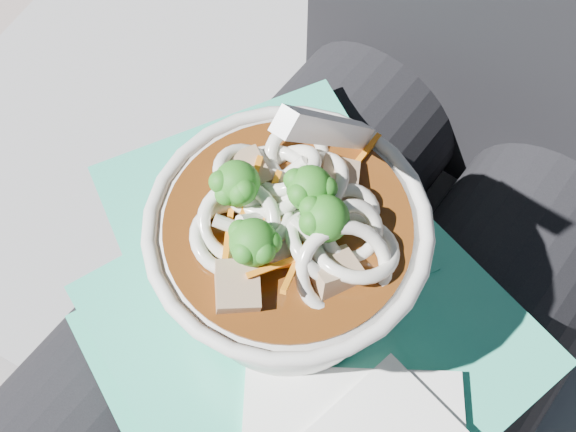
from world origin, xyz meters
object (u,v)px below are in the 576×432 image
Objects in this scene: stone_ledge at (376,349)px; plastic_bag at (289,329)px; lap at (306,362)px; udon_bowl at (288,250)px; person_body at (376,265)px.

stone_ledge is 2.72× the size of plastic_bag.
lap is 0.16m from udon_bowl.
plastic_bag is at bearing -51.57° from udon_bowl.
person_body is at bearing -90.00° from stone_ledge.
lap is 0.09m from plastic_bag.
person_body is at bearing 74.52° from udon_bowl.
udon_bowl is at bearing 128.43° from plastic_bag.
lap reaches higher than stone_ledge.
plastic_bag is at bearing -93.91° from person_body.
person_body is 2.78× the size of plastic_bag.
udon_bowl is at bearing -105.48° from person_body.
stone_ledge is 0.98× the size of person_body.
person_body is 5.01× the size of udon_bowl.
stone_ledge is 4.89× the size of udon_bowl.
person_body reaches higher than stone_ledge.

